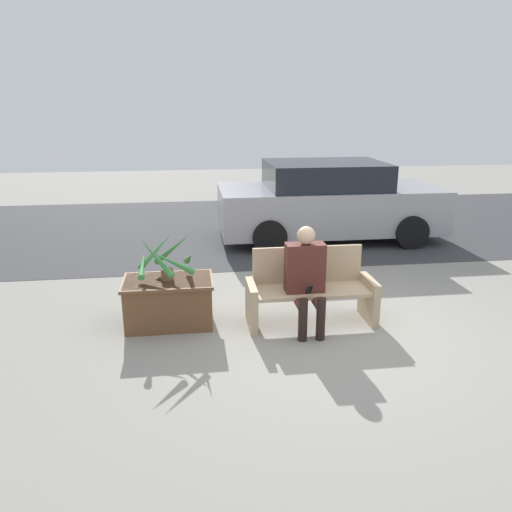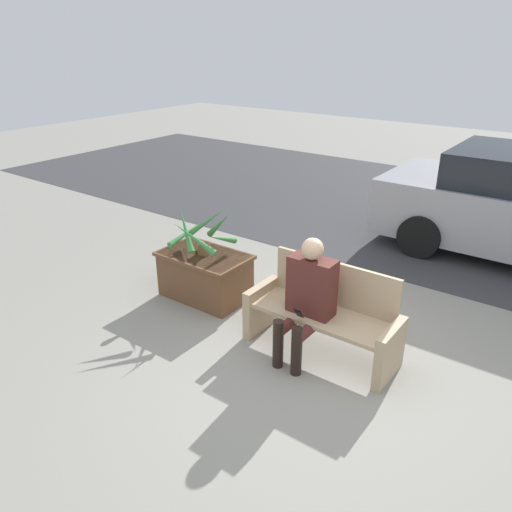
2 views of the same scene
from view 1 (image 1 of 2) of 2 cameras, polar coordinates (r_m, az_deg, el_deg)
name	(u,v)px [view 1 (image 1 of 2)]	position (r m, az deg, el deg)	size (l,w,h in m)	color
ground_plane	(332,335)	(5.90, 8.66, -8.88)	(30.00, 30.00, 0.00)	gray
road_surface	(264,225)	(10.87, 0.89, 3.51)	(20.00, 6.00, 0.01)	#38383A
bench	(310,290)	(6.06, 6.21, -3.90)	(1.53, 0.55, 0.89)	tan
person_seated	(306,274)	(5.79, 5.75, -2.10)	(0.46, 0.57, 1.22)	#51231E
planter_box	(169,300)	(6.07, -9.94, -5.02)	(1.06, 0.66, 0.57)	brown
potted_plant	(165,259)	(5.90, -10.35, -0.35)	(0.69, 0.71, 0.56)	brown
parked_car	(328,202)	(9.79, 8.26, 6.17)	(4.22, 1.98, 1.49)	#99999E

